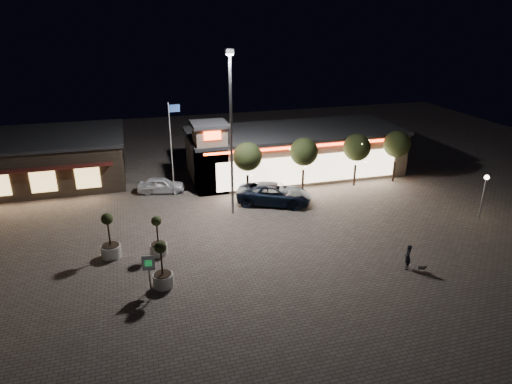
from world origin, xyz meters
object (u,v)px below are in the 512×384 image
object	(u,v)px
planter_left	(110,244)
planter_mid	(163,273)
pickup_truck	(274,194)
pedestrian	(408,257)
white_sedan	(161,185)
valet_sign	(149,266)

from	to	relation	value
planter_left	planter_mid	distance (m)	5.18
pickup_truck	pedestrian	distance (m)	12.88
planter_left	planter_mid	xyz separation A→B (m)	(2.91, -4.28, -0.07)
pickup_truck	white_sedan	distance (m)	10.08
white_sedan	planter_mid	size ratio (longest dim) A/B	1.40
pickup_truck	planter_mid	size ratio (longest dim) A/B	2.12
planter_left	planter_mid	world-z (taller)	planter_left
pedestrian	valet_sign	world-z (taller)	valet_sign
pickup_truck	planter_left	distance (m)	13.96
pickup_truck	valet_sign	world-z (taller)	valet_sign
planter_left	white_sedan	bearing A→B (deg)	69.09
pedestrian	planter_left	bearing A→B (deg)	-82.39
planter_mid	pickup_truck	bearing A→B (deg)	44.99
planter_mid	valet_sign	distance (m)	0.96
white_sedan	valet_sign	xyz separation A→B (m)	(-1.88, -14.98, 0.82)
pedestrian	valet_sign	xyz separation A→B (m)	(-15.31, 2.04, 0.70)
pickup_truck	valet_sign	xyz separation A→B (m)	(-10.61, -9.95, 0.66)
pickup_truck	white_sedan	world-z (taller)	pickup_truck
white_sedan	planter_left	xyz separation A→B (m)	(-4.05, -10.61, 0.27)
planter_mid	valet_sign	size ratio (longest dim) A/B	1.33
white_sedan	valet_sign	distance (m)	15.11
pedestrian	valet_sign	bearing A→B (deg)	-69.87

